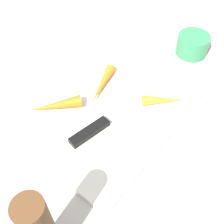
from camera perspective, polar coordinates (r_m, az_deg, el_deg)
name	(u,v)px	position (r m, az deg, el deg)	size (l,w,h in m)	color
ground_plane	(112,115)	(0.64, 0.00, -0.69)	(1.40, 1.40, 0.00)	#ADA8A0
cutting_board	(112,114)	(0.63, 0.00, -0.35)	(0.36, 0.26, 0.01)	silver
knife	(95,129)	(0.59, -3.34, -3.28)	(0.20, 0.06, 0.01)	#B7B7BC
carrot_longest	(102,84)	(0.67, -1.94, 5.46)	(0.02, 0.02, 0.12)	orange
carrot_shortest	(164,100)	(0.64, 10.13, 2.31)	(0.02, 0.02, 0.09)	orange
carrot_medium	(55,106)	(0.63, -11.08, 1.22)	(0.03, 0.03, 0.11)	orange
small_bowl	(193,45)	(0.80, 15.51, 12.58)	(0.08, 0.08, 0.05)	#388C59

